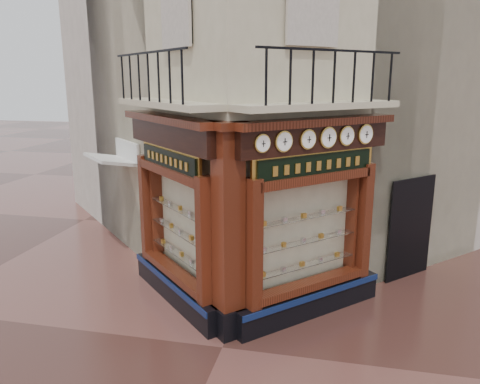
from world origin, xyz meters
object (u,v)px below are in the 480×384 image
(clock_d, at_px, (328,138))
(clock_e, at_px, (347,136))
(corner_pilaster, at_px, (228,235))
(clock_a, at_px, (262,143))
(clock_b, at_px, (284,141))
(clock_f, at_px, (365,134))
(clock_c, at_px, (308,139))
(signboard_left, at_px, (169,160))
(awning, at_px, (117,256))
(signboard_right, at_px, (316,165))

(clock_d, height_order, clock_e, clock_d)
(corner_pilaster, height_order, clock_a, corner_pilaster)
(clock_b, bearing_deg, clock_f, 0.00)
(clock_a, distance_m, clock_c, 1.00)
(clock_c, xyz_separation_m, signboard_left, (-2.77, 0.31, -0.52))
(clock_f, bearing_deg, clock_a, 180.00)
(clock_b, relative_size, signboard_left, 0.20)
(awning, xyz_separation_m, signboard_left, (2.42, -2.16, 3.10))
(clock_e, bearing_deg, clock_b, -180.00)
(clock_e, distance_m, clock_f, 0.51)
(signboard_left, bearing_deg, clock_a, -161.30)
(clock_d, distance_m, signboard_right, 0.56)
(clock_b, distance_m, clock_e, 1.51)
(clock_a, distance_m, awning, 6.58)
(clock_d, bearing_deg, signboard_left, 135.68)
(clock_c, xyz_separation_m, clock_d, (0.35, 0.35, 0.00))
(clock_a, bearing_deg, clock_b, -0.00)
(clock_b, relative_size, clock_c, 1.03)
(signboard_left, bearing_deg, clock_b, -151.32)
(signboard_right, bearing_deg, clock_e, -9.84)
(clock_a, bearing_deg, clock_c, 0.00)
(clock_c, height_order, clock_f, clock_f)
(signboard_left, xyz_separation_m, signboard_right, (2.92, 0.00, 0.00))
(corner_pilaster, relative_size, clock_b, 10.64)
(clock_c, height_order, signboard_left, clock_c)
(clock_a, relative_size, clock_d, 0.80)
(clock_d, distance_m, signboard_left, 3.16)
(clock_c, relative_size, signboard_left, 0.19)
(clock_b, bearing_deg, awning, 104.24)
(clock_a, distance_m, signboard_right, 1.43)
(clock_c, xyz_separation_m, awning, (-5.19, 2.47, -3.62))
(clock_d, relative_size, signboard_left, 0.21)
(corner_pilaster, xyz_separation_m, clock_e, (1.99, 1.39, 1.67))
(clock_e, bearing_deg, clock_c, 180.00)
(clock_d, bearing_deg, corner_pilaster, 167.41)
(awning, bearing_deg, signboard_left, -176.76)
(corner_pilaster, bearing_deg, clock_c, -16.70)
(clock_c, bearing_deg, clock_a, 180.00)
(clock_f, height_order, awning, clock_f)
(clock_a, bearing_deg, clock_f, -0.00)
(corner_pilaster, bearing_deg, clock_b, -26.02)
(awning, bearing_deg, clock_e, -151.94)
(signboard_right, bearing_deg, awning, 112.97)
(clock_b, xyz_separation_m, awning, (-4.80, 2.86, -3.62))
(clock_d, relative_size, signboard_right, 0.19)
(clock_f, bearing_deg, clock_b, -180.00)
(signboard_left, bearing_deg, awning, 3.24)
(clock_a, relative_size, signboard_left, 0.17)
(clock_a, height_order, clock_c, clock_c)
(corner_pilaster, distance_m, signboard_right, 2.12)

